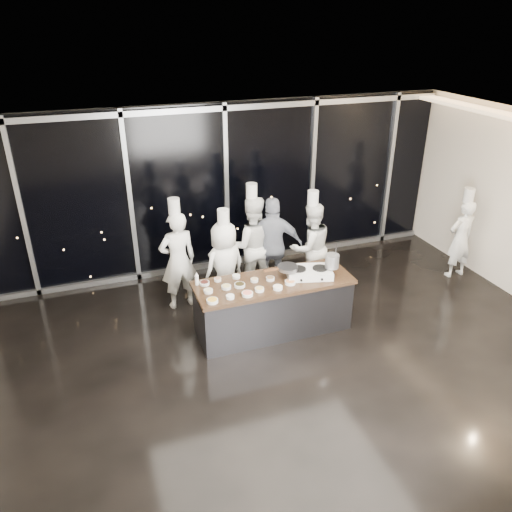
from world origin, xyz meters
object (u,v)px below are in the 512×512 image
(stove, at_px, (309,272))
(stock_pot, at_px, (332,261))
(guest, at_px, (273,246))
(frying_pan, at_px, (287,268))
(chef_left, at_px, (225,266))
(chef_side, at_px, (461,238))
(chef_right, at_px, (310,247))
(demo_counter, at_px, (273,306))
(chef_far_left, at_px, (178,260))
(chef_center, at_px, (252,244))

(stove, xyz_separation_m, stock_pot, (0.34, -0.09, 0.18))
(stock_pot, height_order, guest, guest)
(guest, bearing_deg, frying_pan, 94.37)
(stove, xyz_separation_m, guest, (-0.13, 1.21, -0.06))
(chef_left, height_order, chef_side, chef_left)
(guest, distance_m, chef_right, 0.69)
(demo_counter, bearing_deg, stock_pot, -7.98)
(chef_far_left, distance_m, chef_left, 0.79)
(stove, height_order, chef_side, chef_side)
(chef_left, xyz_separation_m, chef_right, (1.64, 0.14, 0.04))
(chef_far_left, bearing_deg, chef_side, 164.54)
(chef_right, bearing_deg, demo_counter, 36.25)
(chef_left, height_order, chef_center, chef_center)
(frying_pan, distance_m, chef_far_left, 1.91)
(frying_pan, bearing_deg, chef_right, 63.60)
(chef_left, distance_m, chef_right, 1.65)
(chef_center, bearing_deg, guest, 160.17)
(guest, bearing_deg, stove, 111.08)
(demo_counter, height_order, stove, stove)
(chef_far_left, xyz_separation_m, chef_side, (5.26, -0.68, -0.10))
(demo_counter, relative_size, chef_right, 1.30)
(chef_right, bearing_deg, chef_far_left, -11.55)
(stove, distance_m, chef_left, 1.46)
(demo_counter, distance_m, chef_right, 1.58)
(stove, height_order, stock_pot, stock_pot)
(chef_center, bearing_deg, chef_side, 178.26)
(stock_pot, bearing_deg, chef_right, 80.38)
(demo_counter, relative_size, stove, 3.15)
(frying_pan, xyz_separation_m, guest, (0.21, 1.13, -0.17))
(stove, distance_m, guest, 1.22)
(guest, bearing_deg, chef_right, -176.13)
(guest, bearing_deg, chef_side, -174.96)
(guest, distance_m, chef_side, 3.63)
(demo_counter, distance_m, chef_left, 1.11)
(chef_far_left, bearing_deg, stove, 136.83)
(stove, relative_size, chef_left, 0.43)
(chef_left, height_order, chef_right, chef_right)
(stock_pot, distance_m, chef_right, 1.23)
(stock_pot, bearing_deg, chef_side, 12.61)
(chef_left, bearing_deg, chef_center, -163.77)
(guest, height_order, chef_side, guest)
(chef_center, bearing_deg, stove, 118.26)
(stove, xyz_separation_m, frying_pan, (-0.34, 0.08, 0.10))
(chef_left, height_order, guest, chef_left)
(demo_counter, relative_size, chef_far_left, 1.25)
(chef_right, height_order, chef_side, chef_right)
(demo_counter, height_order, chef_center, chef_center)
(chef_left, bearing_deg, stove, 120.13)
(guest, bearing_deg, demo_counter, 83.86)
(chef_far_left, bearing_deg, frying_pan, 132.84)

